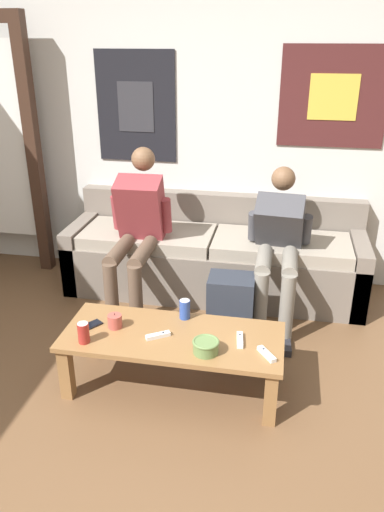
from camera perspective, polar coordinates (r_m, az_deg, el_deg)
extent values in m
plane|color=brown|center=(2.74, -9.69, -22.45)|extent=(18.00, 18.00, 0.00)
cube|color=silver|center=(4.21, 0.16, 14.48)|extent=(10.00, 0.05, 2.55)
cube|color=black|center=(4.26, -6.43, 16.57)|extent=(0.66, 0.01, 0.88)
cube|color=#2D2D33|center=(4.26, -6.45, 16.56)|extent=(0.30, 0.01, 0.40)
cube|color=#471E1E|center=(4.08, 15.86, 17.06)|extent=(0.80, 0.01, 0.75)
cube|color=gold|center=(4.07, 15.86, 17.05)|extent=(0.36, 0.01, 0.34)
cube|color=#382319|center=(4.48, -17.57, 10.73)|extent=(0.10, 0.10, 2.05)
cube|color=#70665B|center=(4.33, 3.12, 2.34)|extent=(2.38, 0.13, 0.75)
cube|color=#70665B|center=(4.07, 2.37, -1.66)|extent=(2.38, 0.58, 0.42)
cube|color=#70665B|center=(4.34, -12.56, 0.30)|extent=(0.12, 0.58, 0.54)
cube|color=#70665B|center=(4.06, 18.40, -2.12)|extent=(0.12, 0.58, 0.54)
cube|color=gray|center=(4.07, -5.05, 2.25)|extent=(1.05, 0.54, 0.10)
cube|color=gray|center=(3.93, 10.18, 1.13)|extent=(1.05, 0.54, 0.10)
cube|color=olive|center=(2.96, -2.23, -9.21)|extent=(1.29, 0.53, 0.03)
cube|color=olive|center=(3.39, -11.27, -8.70)|extent=(0.07, 0.07, 0.34)
cube|color=olive|center=(3.18, 9.32, -10.92)|extent=(0.07, 0.07, 0.34)
cube|color=olive|center=(3.07, -14.16, -12.79)|extent=(0.07, 0.07, 0.34)
cube|color=olive|center=(2.84, 8.97, -15.73)|extent=(0.07, 0.07, 0.34)
cylinder|color=brown|center=(3.68, -8.32, 0.50)|extent=(0.11, 0.44, 0.11)
cylinder|color=brown|center=(3.61, -9.19, -4.48)|extent=(0.10, 0.10, 0.49)
cube|color=#232328|center=(3.67, -9.30, -8.37)|extent=(0.11, 0.25, 0.05)
cylinder|color=brown|center=(3.63, -5.63, 0.29)|extent=(0.11, 0.44, 0.11)
cylinder|color=brown|center=(3.55, -6.44, -4.77)|extent=(0.10, 0.10, 0.49)
cube|color=#232328|center=(3.62, -6.58, -8.72)|extent=(0.11, 0.25, 0.05)
cube|color=maroon|center=(3.83, -5.85, 5.35)|extent=(0.35, 0.37, 0.54)
sphere|color=brown|center=(3.84, -5.60, 10.97)|extent=(0.18, 0.18, 0.18)
cylinder|color=maroon|center=(3.91, -8.52, 4.96)|extent=(0.08, 0.12, 0.28)
cylinder|color=maroon|center=(3.81, -2.97, 4.65)|extent=(0.08, 0.12, 0.28)
cylinder|color=gray|center=(3.53, 8.21, -0.60)|extent=(0.11, 0.38, 0.11)
cylinder|color=gray|center=(3.47, 7.79, -5.60)|extent=(0.10, 0.10, 0.49)
cube|color=#232328|center=(3.54, 7.49, -9.63)|extent=(0.11, 0.25, 0.05)
cylinder|color=gray|center=(3.53, 11.13, -0.82)|extent=(0.11, 0.38, 0.11)
cylinder|color=gray|center=(3.47, 10.77, -5.83)|extent=(0.10, 0.10, 0.49)
cube|color=#232328|center=(3.54, 10.44, -9.86)|extent=(0.11, 0.25, 0.05)
cube|color=#3F3F44|center=(3.74, 10.02, 3.70)|extent=(0.38, 0.44, 0.47)
sphere|color=brown|center=(3.82, 10.41, 8.70)|extent=(0.18, 0.18, 0.18)
cylinder|color=#3F3F44|center=(3.78, 7.04, 3.42)|extent=(0.08, 0.14, 0.24)
cylinder|color=#3F3F44|center=(3.78, 12.92, 2.97)|extent=(0.08, 0.14, 0.24)
cube|color=#282D38|center=(3.49, 4.43, -5.93)|extent=(0.32, 0.25, 0.47)
cube|color=#282D38|center=(3.45, 4.21, -8.36)|extent=(0.22, 0.09, 0.21)
cylinder|color=#607F47|center=(2.78, 1.59, -10.33)|extent=(0.14, 0.14, 0.07)
torus|color=#607F47|center=(2.77, 1.59, -9.78)|extent=(0.15, 0.15, 0.02)
cylinder|color=#B24C42|center=(3.03, -8.81, -7.37)|extent=(0.09, 0.09, 0.08)
cylinder|color=black|center=(3.01, -8.86, -6.60)|extent=(0.00, 0.00, 0.01)
cylinder|color=#28479E|center=(3.08, -0.84, -6.11)|extent=(0.07, 0.07, 0.12)
cylinder|color=silver|center=(3.05, -0.84, -5.10)|extent=(0.06, 0.06, 0.00)
cylinder|color=maroon|center=(2.92, -12.29, -8.58)|extent=(0.07, 0.07, 0.12)
cylinder|color=silver|center=(2.89, -12.40, -7.54)|extent=(0.06, 0.06, 0.00)
cube|color=white|center=(2.93, -3.91, -9.05)|extent=(0.14, 0.11, 0.02)
cylinder|color=#333842|center=(2.93, -3.31, -8.70)|extent=(0.01, 0.01, 0.00)
cube|color=white|center=(2.80, 8.52, -11.02)|extent=(0.11, 0.14, 0.02)
cylinder|color=#333842|center=(2.81, 8.17, -10.45)|extent=(0.01, 0.01, 0.00)
cube|color=white|center=(2.90, 5.49, -9.52)|extent=(0.05, 0.15, 0.02)
cylinder|color=#333842|center=(2.92, 5.49, -8.94)|extent=(0.01, 0.01, 0.00)
cube|color=black|center=(3.09, -11.49, -7.78)|extent=(0.13, 0.15, 0.01)
cube|color=black|center=(3.08, -11.50, -7.68)|extent=(0.12, 0.14, 0.00)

